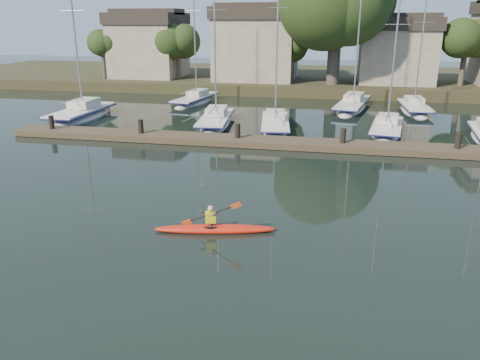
% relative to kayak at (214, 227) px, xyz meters
% --- Properties ---
extents(ground, '(160.00, 160.00, 0.00)m').
position_rel_kayak_xyz_m(ground, '(1.28, -2.01, -0.16)').
color(ground, black).
rests_on(ground, ground).
extents(kayak, '(4.19, 1.39, 1.33)m').
position_rel_kayak_xyz_m(kayak, '(0.00, 0.00, 0.00)').
color(kayak, red).
rests_on(kayak, ground).
extents(dock, '(34.00, 2.00, 1.80)m').
position_rel_kayak_xyz_m(dock, '(1.28, 11.99, 0.04)').
color(dock, '#493929').
rests_on(dock, ground).
extents(sailboat_0, '(2.35, 8.31, 13.18)m').
position_rel_kayak_xyz_m(sailboat_0, '(-14.67, 17.28, -0.38)').
color(sailboat_0, silver).
rests_on(sailboat_0, ground).
extents(sailboat_1, '(2.81, 8.12, 13.01)m').
position_rel_kayak_xyz_m(sailboat_1, '(-4.36, 17.10, -0.34)').
color(sailboat_1, silver).
rests_on(sailboat_1, ground).
extents(sailboat_2, '(2.91, 8.10, 13.11)m').
position_rel_kayak_xyz_m(sailboat_2, '(-0.15, 16.76, -0.32)').
color(sailboat_2, silver).
rests_on(sailboat_2, ground).
extents(sailboat_3, '(2.88, 7.36, 11.55)m').
position_rel_kayak_xyz_m(sailboat_3, '(7.09, 16.84, -0.33)').
color(sailboat_3, silver).
rests_on(sailboat_3, ground).
extents(sailboat_5, '(2.97, 8.16, 13.21)m').
position_rel_kayak_xyz_m(sailboat_5, '(-8.43, 25.73, -0.33)').
color(sailboat_5, silver).
rests_on(sailboat_5, ground).
extents(sailboat_6, '(3.66, 9.82, 15.28)m').
position_rel_kayak_xyz_m(sailboat_6, '(5.12, 25.60, -0.34)').
color(sailboat_6, silver).
rests_on(sailboat_6, ground).
extents(sailboat_7, '(2.22, 7.35, 11.73)m').
position_rel_kayak_xyz_m(sailboat_7, '(9.92, 25.15, -0.34)').
color(sailboat_7, silver).
rests_on(sailboat_7, ground).
extents(shore, '(90.00, 25.25, 12.75)m').
position_rel_kayak_xyz_m(shore, '(2.89, 38.28, 3.07)').
color(shore, '#283118').
rests_on(shore, ground).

